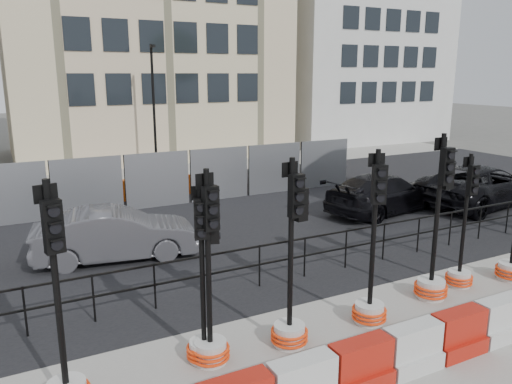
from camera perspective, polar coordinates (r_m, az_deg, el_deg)
ground at (r=11.15m, az=8.94°, el=-11.78°), size 120.00×120.00×0.00m
sidewalk_near at (r=9.21m, az=20.59°, el=-18.25°), size 40.00×6.00×0.02m
road at (r=16.91m, az=-5.18°, el=-2.78°), size 40.00×14.00×0.03m
sidewalk_far at (r=25.26m, az=-12.98°, el=2.34°), size 40.00×4.00×0.02m
building_white at (r=38.04m, az=10.62°, el=18.16°), size 12.00×9.06×16.00m
kerb_railing at (r=11.80m, az=5.60°, el=-6.62°), size 18.00×0.04×1.00m
heras_fencing at (r=19.06m, az=-9.70°, el=1.11°), size 14.33×1.72×2.00m
lamp_post_far at (r=24.01m, az=-11.59°, el=9.59°), size 0.12×0.56×6.00m
barrier_row at (r=9.15m, az=19.82°, el=-15.84°), size 12.55×0.50×0.80m
traffic_signal_a at (r=7.94m, az=-21.05°, el=-17.95°), size 0.67×0.67×3.39m
traffic_signal_b at (r=8.53m, az=-5.93°, el=-14.48°), size 0.61×0.61×3.09m
traffic_signal_c at (r=8.50m, az=-5.25°, el=-15.00°), size 0.65×0.65×3.31m
traffic_signal_d at (r=8.92m, az=4.00°, el=-12.63°), size 0.67×0.67×3.39m
traffic_signal_e at (r=9.92m, az=12.98°, el=-10.82°), size 0.67×0.67×3.40m
traffic_signal_f at (r=11.27m, az=19.67°, el=-7.48°), size 0.70×0.70×3.55m
traffic_signal_g at (r=12.18m, az=22.39°, el=-7.25°), size 0.60×0.60×3.05m
car_b at (r=13.37m, az=-15.69°, el=-4.68°), size 2.76×4.58×1.36m
car_c at (r=17.79m, az=14.36°, el=-0.13°), size 3.58×5.36×1.36m
car_d at (r=19.88m, az=24.33°, el=0.71°), size 3.92×6.06×1.50m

